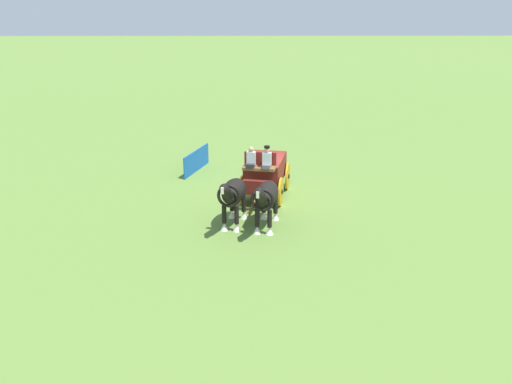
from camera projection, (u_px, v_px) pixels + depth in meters
name	position (u px, v px, depth m)	size (l,w,h in m)	color
ground_plane	(265.00, 196.00, 26.17)	(220.00, 220.00, 0.00)	olive
show_wagon	(265.00, 171.00, 25.62)	(5.87, 2.44, 2.77)	maroon
draft_horse_near	(266.00, 197.00, 22.11)	(3.19, 1.27, 2.16)	black
draft_horse_off	(233.00, 194.00, 22.33)	(2.98, 1.26, 2.20)	black
sponsor_banner	(197.00, 161.00, 29.69)	(3.20, 0.06, 1.10)	#1959B2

